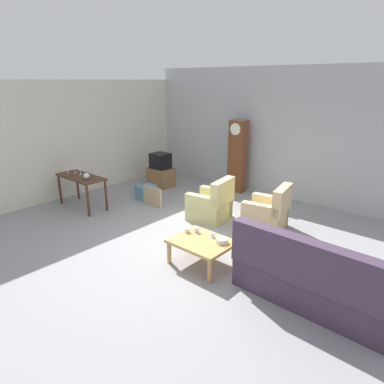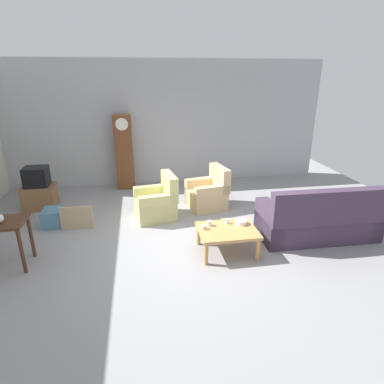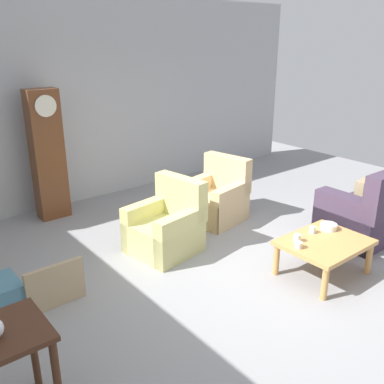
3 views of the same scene
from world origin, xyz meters
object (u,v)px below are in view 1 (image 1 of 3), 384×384
at_px(tv_crt, 160,161).
at_px(cup_blue_rimmed, 213,235).
at_px(armchair_olive_near, 211,205).
at_px(bowl_white_stacked, 222,240).
at_px(wine_glass_mid, 75,168).
at_px(grandfather_clock, 237,156).
at_px(glass_dome_cloche, 86,176).
at_px(wine_glass_tall, 68,168).
at_px(coffee_table_wood, 202,244).
at_px(framed_picture_leaning, 152,196).
at_px(armchair_olive_far, 267,214).
at_px(cup_white_porcelain, 197,230).
at_px(wine_glass_short, 80,169).
at_px(tv_stand_cabinet, 161,177).
at_px(console_table_dark, 81,181).
at_px(cup_cream_tall, 187,230).
at_px(storage_box_blue, 146,192).
at_px(couch_floral, 313,280).

relative_size(tv_crt, cup_blue_rimmed, 5.99).
bearing_deg(armchair_olive_near, bowl_white_stacked, -47.01).
distance_m(cup_blue_rimmed, wine_glass_mid, 4.17).
height_order(grandfather_clock, glass_dome_cloche, grandfather_clock).
distance_m(wine_glass_tall, wine_glass_mid, 0.19).
relative_size(coffee_table_wood, bowl_white_stacked, 5.00).
bearing_deg(tv_crt, framed_picture_leaning, -51.23).
xyz_separation_m(armchair_olive_far, bowl_white_stacked, (0.18, -1.80, 0.15)).
xyz_separation_m(armchair_olive_near, cup_white_porcelain, (0.79, -1.41, 0.16)).
relative_size(armchair_olive_near, grandfather_clock, 0.48).
bearing_deg(wine_glass_short, cup_white_porcelain, -0.47).
distance_m(tv_stand_cabinet, wine_glass_mid, 2.46).
distance_m(console_table_dark, cup_cream_tall, 3.40).
bearing_deg(cup_white_porcelain, wine_glass_tall, -178.94).
xyz_separation_m(grandfather_clock, wine_glass_tall, (-2.51, -3.46, -0.09)).
bearing_deg(bowl_white_stacked, armchair_olive_near, 132.99).
distance_m(storage_box_blue, bowl_white_stacked, 3.68).
bearing_deg(tv_stand_cabinet, framed_picture_leaning, -51.23).
bearing_deg(wine_glass_short, wine_glass_mid, -177.84).
xyz_separation_m(armchair_olive_far, grandfather_clock, (-1.85, 1.62, 0.65)).
bearing_deg(armchair_olive_near, armchair_olive_far, 17.16).
height_order(armchair_olive_near, wine_glass_mid, wine_glass_mid).
height_order(console_table_dark, cup_white_porcelain, console_table_dark).
relative_size(cup_white_porcelain, bowl_white_stacked, 0.46).
distance_m(storage_box_blue, glass_dome_cloche, 1.61).
bearing_deg(cup_white_porcelain, framed_picture_leaning, 154.48).
relative_size(armchair_olive_far, wine_glass_mid, 4.32).
relative_size(coffee_table_wood, wine_glass_tall, 5.80).
relative_size(armchair_olive_near, wine_glass_mid, 4.32).
xyz_separation_m(tv_stand_cabinet, cup_blue_rimmed, (3.66, -2.32, 0.20)).
height_order(armchair_olive_near, storage_box_blue, armchair_olive_near).
relative_size(tv_crt, framed_picture_leaning, 0.80).
bearing_deg(grandfather_clock, wine_glass_tall, -125.94).
distance_m(console_table_dark, grandfather_clock, 3.98).
bearing_deg(wine_glass_short, wine_glass_tall, -165.00).
bearing_deg(cup_cream_tall, glass_dome_cloche, 179.21).
bearing_deg(armchair_olive_far, tv_stand_cabinet, 171.11).
bearing_deg(coffee_table_wood, cup_cream_tall, 169.18).
height_order(grandfather_clock, cup_cream_tall, grandfather_clock).
xyz_separation_m(framed_picture_leaning, cup_blue_rimmed, (2.68, -1.10, 0.23)).
height_order(couch_floral, wine_glass_mid, couch_floral).
distance_m(console_table_dark, glass_dome_cloche, 0.36).
height_order(couch_floral, glass_dome_cloche, couch_floral).
xyz_separation_m(coffee_table_wood, cup_blue_rimmed, (0.05, 0.21, 0.10)).
distance_m(console_table_dark, tv_stand_cabinet, 2.42).
bearing_deg(grandfather_clock, tv_stand_cabinet, -150.88).
xyz_separation_m(armchair_olive_far, wine_glass_mid, (-4.19, -1.75, 0.60)).
xyz_separation_m(tv_crt, wine_glass_mid, (-0.48, -2.33, 0.17)).
distance_m(grandfather_clock, wine_glass_tall, 4.27).
xyz_separation_m(storage_box_blue, cup_white_porcelain, (2.84, -1.36, 0.29)).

